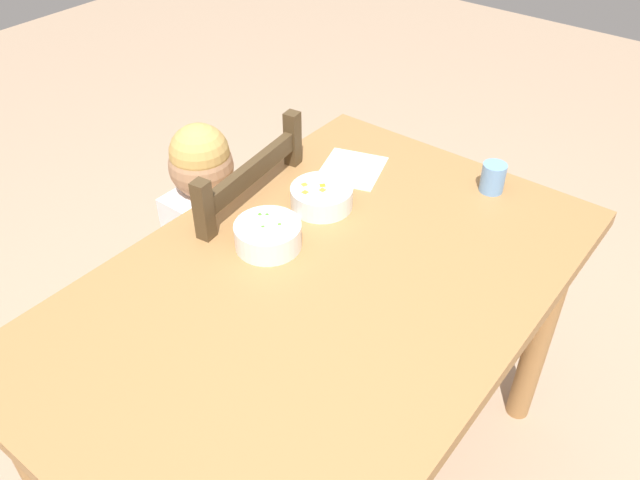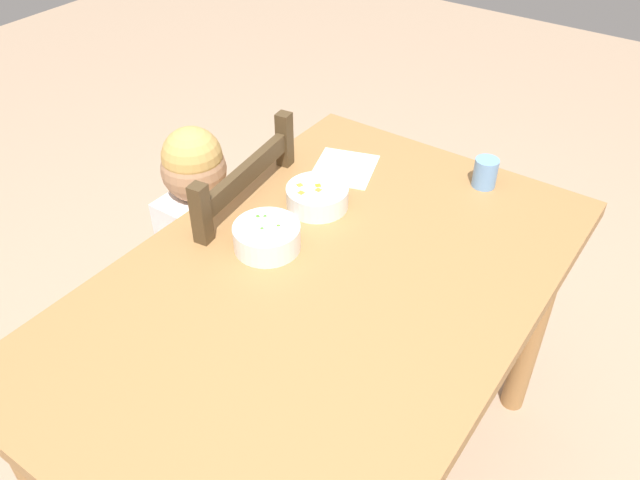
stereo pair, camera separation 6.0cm
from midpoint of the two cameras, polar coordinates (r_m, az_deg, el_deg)
name	(u,v)px [view 2 (the right image)]	position (r m, az deg, el deg)	size (l,w,h in m)	color
ground_plane	(323,479)	(2.01, -0.68, -20.27)	(8.00, 8.00, 0.00)	tan
dining_table	(323,319)	(1.48, -0.87, -6.95)	(1.30, 0.84, 0.78)	#A47443
dining_chair	(217,280)	(1.94, -9.96, -3.52)	(0.47, 0.47, 0.93)	#483620
child_figure	(210,235)	(1.82, -10.59, 0.42)	(0.32, 0.32, 0.94)	white
bowl_of_peas	(267,236)	(1.48, -5.85, 0.31)	(0.15, 0.15, 0.06)	white
bowl_of_carrots	(317,196)	(1.61, -1.31, 3.84)	(0.16, 0.16, 0.06)	white
spoon	(296,214)	(1.59, -3.19, 2.30)	(0.14, 0.03, 0.01)	silver
drinking_cup	(485,173)	(1.72, 13.38, 5.77)	(0.06, 0.06, 0.08)	#6FA1DB
paper_napkin	(344,168)	(1.77, 1.18, 6.34)	(0.18, 0.16, 0.00)	white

